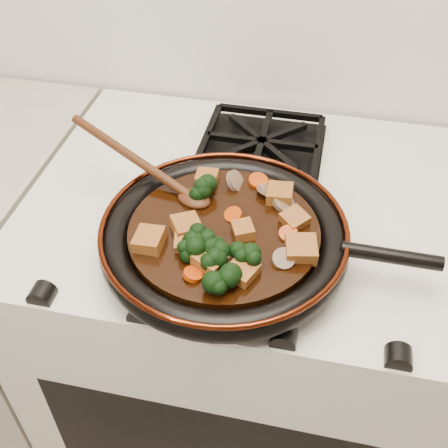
# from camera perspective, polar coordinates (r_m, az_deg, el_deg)

# --- Properties ---
(stove) EXTENTS (0.76, 0.60, 0.90)m
(stove) POSITION_cam_1_polar(r_m,az_deg,el_deg) (1.31, 1.86, -12.50)
(stove) COLOR silver
(stove) RESTS_ON ground
(burner_grate_front) EXTENTS (0.23, 0.23, 0.03)m
(burner_grate_front) POSITION_cam_1_polar(r_m,az_deg,el_deg) (0.86, 0.80, -2.58)
(burner_grate_front) COLOR black
(burner_grate_front) RESTS_ON stove
(burner_grate_back) EXTENTS (0.23, 0.23, 0.03)m
(burner_grate_back) POSITION_cam_1_polar(r_m,az_deg,el_deg) (1.07, 3.83, 7.94)
(burner_grate_back) COLOR black
(burner_grate_back) RESTS_ON stove
(skillet) EXTENTS (0.50, 0.37, 0.05)m
(skillet) POSITION_cam_1_polar(r_m,az_deg,el_deg) (0.84, 0.13, -1.32)
(skillet) COLOR black
(skillet) RESTS_ON burner_grate_front
(braising_sauce) EXTENTS (0.28, 0.28, 0.02)m
(braising_sauce) POSITION_cam_1_polar(r_m,az_deg,el_deg) (0.84, 0.00, -1.05)
(braising_sauce) COLOR black
(braising_sauce) RESTS_ON skillet
(tofu_cube_0) EXTENTS (0.04, 0.03, 0.02)m
(tofu_cube_0) POSITION_cam_1_polar(r_m,az_deg,el_deg) (0.91, -1.71, 4.69)
(tofu_cube_0) COLOR #935722
(tofu_cube_0) RESTS_ON braising_sauce
(tofu_cube_1) EXTENTS (0.05, 0.05, 0.03)m
(tofu_cube_1) POSITION_cam_1_polar(r_m,az_deg,el_deg) (0.77, -1.48, -3.87)
(tofu_cube_1) COLOR #935722
(tofu_cube_1) RESTS_ON braising_sauce
(tofu_cube_2) EXTENTS (0.05, 0.05, 0.03)m
(tofu_cube_2) POSITION_cam_1_polar(r_m,az_deg,el_deg) (0.79, 7.82, -2.57)
(tofu_cube_2) COLOR #935722
(tofu_cube_2) RESTS_ON braising_sauce
(tofu_cube_3) EXTENTS (0.05, 0.05, 0.02)m
(tofu_cube_3) POSITION_cam_1_polar(r_m,az_deg,el_deg) (0.76, 1.85, -4.86)
(tofu_cube_3) COLOR #935722
(tofu_cube_3) RESTS_ON braising_sauce
(tofu_cube_4) EXTENTS (0.06, 0.06, 0.03)m
(tofu_cube_4) POSITION_cam_1_polar(r_m,az_deg,el_deg) (0.82, -3.85, -0.36)
(tofu_cube_4) COLOR #935722
(tofu_cube_4) RESTS_ON braising_sauce
(tofu_cube_5) EXTENTS (0.04, 0.04, 0.02)m
(tofu_cube_5) POSITION_cam_1_polar(r_m,az_deg,el_deg) (0.82, 1.96, -0.67)
(tofu_cube_5) COLOR #935722
(tofu_cube_5) RESTS_ON braising_sauce
(tofu_cube_6) EXTENTS (0.04, 0.04, 0.03)m
(tofu_cube_6) POSITION_cam_1_polar(r_m,az_deg,el_deg) (0.81, -7.59, -1.69)
(tofu_cube_6) COLOR #935722
(tofu_cube_6) RESTS_ON braising_sauce
(tofu_cube_7) EXTENTS (0.04, 0.05, 0.02)m
(tofu_cube_7) POSITION_cam_1_polar(r_m,az_deg,el_deg) (0.88, 5.69, 3.01)
(tofu_cube_7) COLOR #935722
(tofu_cube_7) RESTS_ON braising_sauce
(tofu_cube_8) EXTENTS (0.04, 0.04, 0.03)m
(tofu_cube_8) POSITION_cam_1_polar(r_m,az_deg,el_deg) (0.80, -3.77, -1.91)
(tofu_cube_8) COLOR #935722
(tofu_cube_8) RESTS_ON braising_sauce
(tofu_cube_9) EXTENTS (0.05, 0.05, 0.03)m
(tofu_cube_9) POSITION_cam_1_polar(r_m,az_deg,el_deg) (0.84, 7.18, 0.46)
(tofu_cube_9) COLOR #935722
(tofu_cube_9) RESTS_ON braising_sauce
(broccoli_floret_0) EXTENTS (0.08, 0.08, 0.07)m
(broccoli_floret_0) POSITION_cam_1_polar(r_m,az_deg,el_deg) (0.79, -1.66, -2.11)
(broccoli_floret_0) COLOR black
(broccoli_floret_0) RESTS_ON braising_sauce
(broccoli_floret_1) EXTENTS (0.08, 0.08, 0.07)m
(broccoli_floret_1) POSITION_cam_1_polar(r_m,az_deg,el_deg) (0.74, 0.03, -5.93)
(broccoli_floret_1) COLOR black
(broccoli_floret_1) RESTS_ON braising_sauce
(broccoli_floret_2) EXTENTS (0.09, 0.08, 0.07)m
(broccoli_floret_2) POSITION_cam_1_polar(r_m,az_deg,el_deg) (0.77, 2.07, -3.61)
(broccoli_floret_2) COLOR black
(broccoli_floret_2) RESTS_ON braising_sauce
(broccoli_floret_3) EXTENTS (0.08, 0.08, 0.07)m
(broccoli_floret_3) POSITION_cam_1_polar(r_m,az_deg,el_deg) (0.79, -3.78, -2.59)
(broccoli_floret_3) COLOR black
(broccoli_floret_3) RESTS_ON braising_sauce
(broccoli_floret_4) EXTENTS (0.08, 0.08, 0.08)m
(broccoli_floret_4) POSITION_cam_1_polar(r_m,az_deg,el_deg) (0.79, -2.21, -1.91)
(broccoli_floret_4) COLOR black
(broccoli_floret_4) RESTS_ON braising_sauce
(broccoli_floret_5) EXTENTS (0.08, 0.08, 0.06)m
(broccoli_floret_5) POSITION_cam_1_polar(r_m,az_deg,el_deg) (0.88, -2.38, 3.39)
(broccoli_floret_5) COLOR black
(broccoli_floret_5) RESTS_ON braising_sauce
(broccoli_floret_6) EXTENTS (0.09, 0.09, 0.06)m
(broccoli_floret_6) POSITION_cam_1_polar(r_m,az_deg,el_deg) (0.77, -0.62, -3.73)
(broccoli_floret_6) COLOR black
(broccoli_floret_6) RESTS_ON braising_sauce
(carrot_coin_0) EXTENTS (0.03, 0.03, 0.02)m
(carrot_coin_0) POSITION_cam_1_polar(r_m,az_deg,el_deg) (0.91, 3.49, 4.39)
(carrot_coin_0) COLOR #BE3805
(carrot_coin_0) RESTS_ON braising_sauce
(carrot_coin_1) EXTENTS (0.03, 0.03, 0.01)m
(carrot_coin_1) POSITION_cam_1_polar(r_m,az_deg,el_deg) (0.82, 6.54, -1.01)
(carrot_coin_1) COLOR #BE3805
(carrot_coin_1) RESTS_ON braising_sauce
(carrot_coin_2) EXTENTS (0.03, 0.03, 0.02)m
(carrot_coin_2) POSITION_cam_1_polar(r_m,az_deg,el_deg) (0.84, 0.94, 0.93)
(carrot_coin_2) COLOR #BE3805
(carrot_coin_2) RESTS_ON braising_sauce
(carrot_coin_3) EXTENTS (0.03, 0.03, 0.02)m
(carrot_coin_3) POSITION_cam_1_polar(r_m,az_deg,el_deg) (0.76, -3.19, -5.14)
(carrot_coin_3) COLOR #BE3805
(carrot_coin_3) RESTS_ON braising_sauce
(mushroom_slice_0) EXTENTS (0.03, 0.04, 0.03)m
(mushroom_slice_0) POSITION_cam_1_polar(r_m,az_deg,el_deg) (0.90, 1.17, 4.34)
(mushroom_slice_0) COLOR brown
(mushroom_slice_0) RESTS_ON braising_sauce
(mushroom_slice_1) EXTENTS (0.04, 0.04, 0.02)m
(mushroom_slice_1) POSITION_cam_1_polar(r_m,az_deg,el_deg) (0.78, 6.06, -3.54)
(mushroom_slice_1) COLOR brown
(mushroom_slice_1) RESTS_ON braising_sauce
(mushroom_slice_2) EXTENTS (0.05, 0.05, 0.02)m
(mushroom_slice_2) POSITION_cam_1_polar(r_m,az_deg,el_deg) (0.87, 6.05, 2.20)
(mushroom_slice_2) COLOR brown
(mushroom_slice_2) RESTS_ON braising_sauce
(mushroom_slice_3) EXTENTS (0.05, 0.05, 0.03)m
(mushroom_slice_3) POSITION_cam_1_polar(r_m,az_deg,el_deg) (0.89, 4.43, 3.38)
(mushroom_slice_3) COLOR brown
(mushroom_slice_3) RESTS_ON braising_sauce
(wooden_spoon) EXTENTS (0.16, 0.09, 0.25)m
(wooden_spoon) POSITION_cam_1_polar(r_m,az_deg,el_deg) (0.90, -6.76, 5.05)
(wooden_spoon) COLOR #45210E
(wooden_spoon) RESTS_ON braising_sauce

